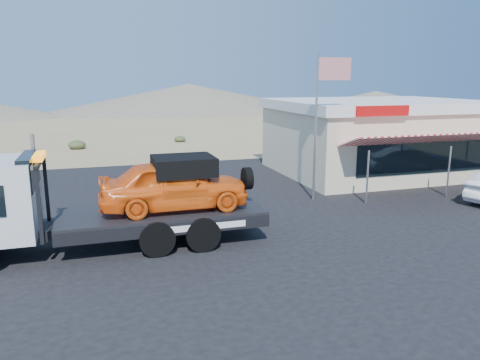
# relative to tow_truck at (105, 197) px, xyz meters

# --- Properties ---
(ground) EXTENTS (120.00, 120.00, 0.00)m
(ground) POSITION_rel_tow_truck_xyz_m (3.79, -1.19, -1.60)
(ground) COLOR #917952
(ground) RESTS_ON ground
(asphalt_lot) EXTENTS (32.00, 24.00, 0.02)m
(asphalt_lot) POSITION_rel_tow_truck_xyz_m (5.79, 1.81, -1.59)
(asphalt_lot) COLOR black
(asphalt_lot) RESTS_ON ground
(tow_truck) EXTENTS (8.89, 2.64, 2.97)m
(tow_truck) POSITION_rel_tow_truck_xyz_m (0.00, 0.00, 0.00)
(tow_truck) COLOR black
(tow_truck) RESTS_ON asphalt_lot
(jerky_store) EXTENTS (10.40, 9.97, 3.90)m
(jerky_store) POSITION_rel_tow_truck_xyz_m (14.28, 7.79, 0.39)
(jerky_store) COLOR beige
(jerky_store) RESTS_ON asphalt_lot
(flagpole) EXTENTS (1.55, 0.10, 6.00)m
(flagpole) POSITION_rel_tow_truck_xyz_m (8.72, 3.31, 2.16)
(flagpole) COLOR #99999E
(flagpole) RESTS_ON asphalt_lot
(distant_hills) EXTENTS (126.00, 48.00, 4.20)m
(distant_hills) POSITION_rel_tow_truck_xyz_m (-5.99, 53.95, 0.29)
(distant_hills) COLOR #726B59
(distant_hills) RESTS_ON ground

